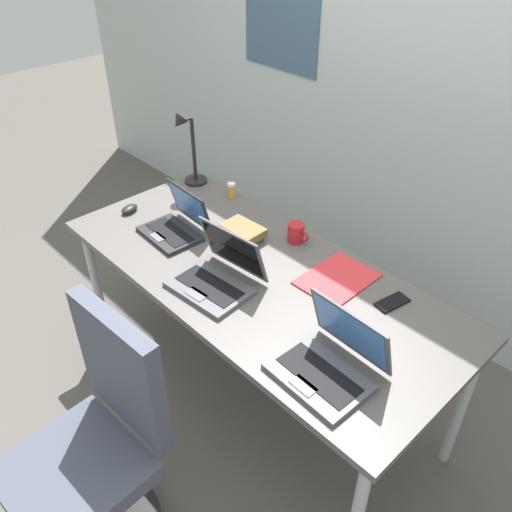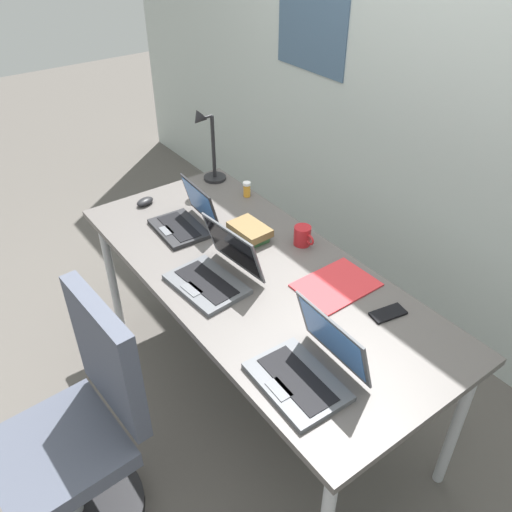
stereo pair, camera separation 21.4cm
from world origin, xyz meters
TOP-DOWN VIEW (x-y plane):
  - ground_plane at (0.00, 0.00)m, footprint 12.00×12.00m
  - wall_back at (-0.00, 1.10)m, footprint 6.00×0.13m
  - desk at (0.00, 0.00)m, footprint 1.80×0.80m
  - desk_lamp at (-0.80, 0.28)m, footprint 0.12×0.18m
  - laptop_front_right at (-0.04, -0.17)m, footprint 0.34×0.31m
  - laptop_mid_desk at (0.56, -0.20)m, footprint 0.33×0.30m
  - laptop_center at (-0.46, -0.06)m, footprint 0.29×0.26m
  - computer_mouse at (-0.77, -0.12)m, footprint 0.08×0.11m
  - cell_phone at (0.51, 0.24)m, footprint 0.09×0.15m
  - pill_bottle at (-0.54, 0.34)m, footprint 0.04×0.04m
  - book_stack at (-0.22, 0.12)m, footprint 0.19×0.14m
  - paper_folder_far_corner at (0.27, 0.20)m, footprint 0.23×0.31m
  - coffee_mug at (-0.04, 0.29)m, footprint 0.11×0.08m
  - office_chair at (0.09, -0.86)m, footprint 0.52×0.55m

SIDE VIEW (x-z plane):
  - ground_plane at x=0.00m, z-range 0.00..0.00m
  - office_chair at x=0.09m, z-range -0.09..0.88m
  - desk at x=0.00m, z-range 0.31..1.05m
  - paper_folder_far_corner at x=0.27m, z-range 0.74..0.75m
  - cell_phone at x=0.51m, z-range 0.74..0.75m
  - computer_mouse at x=-0.77m, z-range 0.74..0.77m
  - book_stack at x=-0.22m, z-range 0.74..0.80m
  - pill_bottle at x=-0.54m, z-range 0.74..0.82m
  - laptop_center at x=-0.46m, z-range 0.68..0.89m
  - coffee_mug at x=-0.04m, z-range 0.74..0.83m
  - laptop_front_right at x=-0.04m, z-range 0.67..0.90m
  - laptop_mid_desk at x=0.56m, z-range 0.67..0.90m
  - desk_lamp at x=-0.80m, z-range 0.74..1.14m
  - wall_back at x=0.00m, z-range 0.00..2.60m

